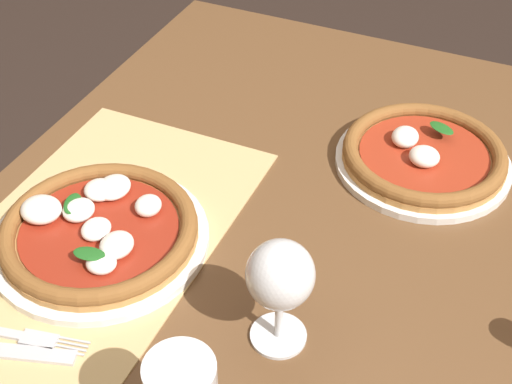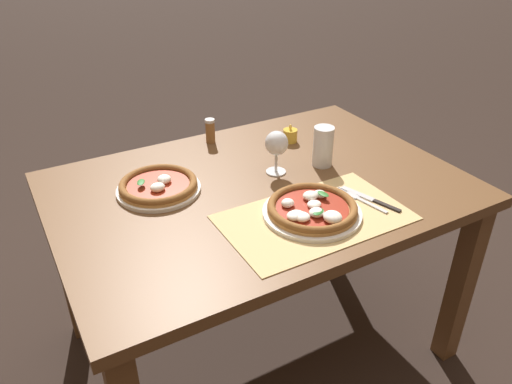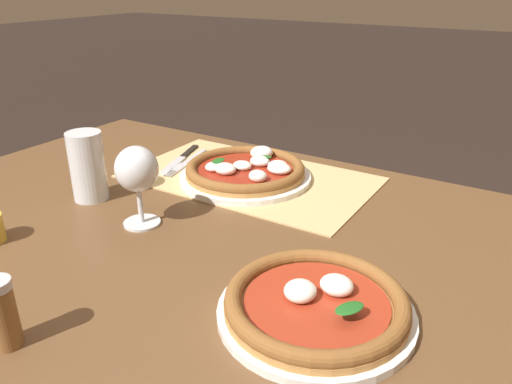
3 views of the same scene
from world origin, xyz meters
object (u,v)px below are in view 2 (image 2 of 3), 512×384
at_px(pint_glass, 323,147).
at_px(votive_candle, 290,136).
at_px(fork, 361,200).
at_px(pizza_near, 312,209).
at_px(wine_glass, 276,145).
at_px(pizza_far, 159,186).
at_px(pepper_shaker, 210,131).
at_px(knife, 370,199).

bearing_deg(pint_glass, votive_candle, 87.85).
bearing_deg(fork, pizza_near, 177.51).
height_order(wine_glass, votive_candle, wine_glass).
relative_size(pizza_far, wine_glass, 1.77).
bearing_deg(pizza_far, pepper_shaker, 40.23).
xyz_separation_m(fork, votive_candle, (0.05, 0.49, 0.02)).
bearing_deg(wine_glass, fork, -65.83).
relative_size(pint_glass, pepper_shaker, 1.49).
distance_m(knife, pepper_shaker, 0.70).
xyz_separation_m(wine_glass, pint_glass, (0.17, -0.03, -0.04)).
xyz_separation_m(votive_candle, pepper_shaker, (-0.28, 0.15, 0.03)).
bearing_deg(fork, pepper_shaker, 109.62).
relative_size(pint_glass, votive_candle, 2.01).
xyz_separation_m(pizza_far, fork, (0.54, -0.38, -0.01)).
bearing_deg(pepper_shaker, knife, -68.42).
xyz_separation_m(pint_glass, votive_candle, (0.01, 0.22, -0.05)).
bearing_deg(pizza_near, votive_candle, 64.28).
bearing_deg(pizza_near, pint_glass, 49.00).
distance_m(pizza_near, wine_glass, 0.30).
distance_m(wine_glass, knife, 0.36).
distance_m(knife, votive_candle, 0.50).
height_order(pizza_far, fork, pizza_far).
height_order(knife, pepper_shaker, pepper_shaker).
xyz_separation_m(wine_glass, votive_candle, (0.18, 0.19, -0.08)).
height_order(pizza_near, pint_glass, pint_glass).
relative_size(pizza_near, knife, 1.43).
bearing_deg(fork, pizza_far, 144.95).
height_order(pizza_far, pepper_shaker, pepper_shaker).
distance_m(pint_glass, votive_candle, 0.23).
relative_size(pint_glass, fork, 0.73).
relative_size(knife, pepper_shaker, 2.17).
xyz_separation_m(pizza_near, pizza_far, (-0.35, 0.37, -0.00)).
relative_size(pizza_far, votive_candle, 3.82).
relative_size(wine_glass, knife, 0.74).
relative_size(wine_glass, votive_candle, 2.15).
distance_m(pizza_near, pint_glass, 0.34).
relative_size(pint_glass, knife, 0.69).
xyz_separation_m(knife, pepper_shaker, (-0.26, 0.65, 0.04)).
bearing_deg(pint_glass, wine_glass, 169.72).
distance_m(fork, knife, 0.03).
bearing_deg(pepper_shaker, pint_glass, -54.14).
xyz_separation_m(pint_glass, pepper_shaker, (-0.27, 0.37, -0.02)).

